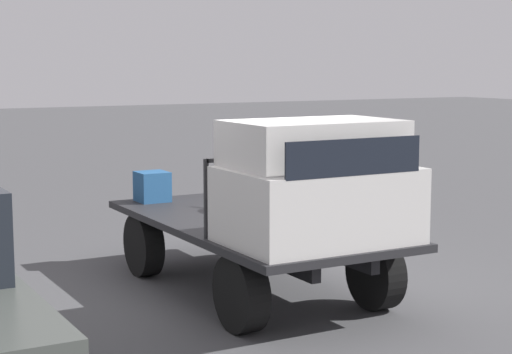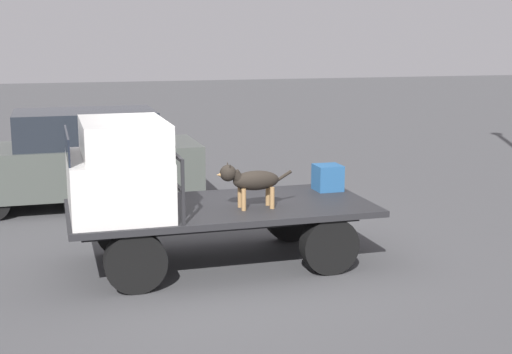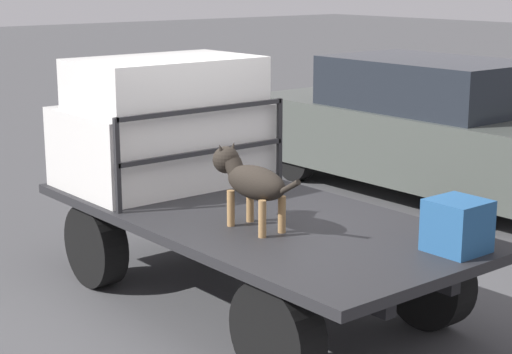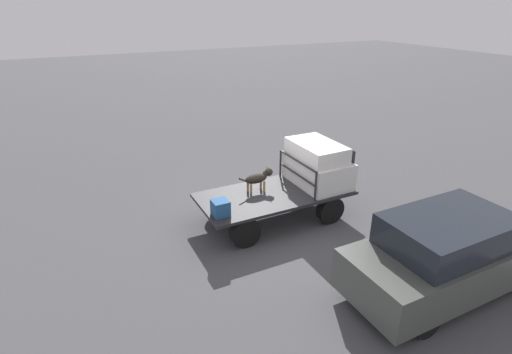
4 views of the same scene
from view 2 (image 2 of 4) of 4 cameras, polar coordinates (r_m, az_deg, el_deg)
name	(u,v)px [view 2 (image 2 of 4)]	position (r m, az deg, el deg)	size (l,w,h in m)	color
ground_plane	(222,263)	(9.72, -2.78, -6.88)	(80.00, 80.00, 0.00)	#474749
flatbed_truck	(221,221)	(9.55, -2.81, -3.53)	(4.00, 1.89, 0.81)	black
truck_cab	(119,169)	(9.17, -10.88, 0.64)	(1.22, 1.77, 1.18)	silver
truck_headboard	(170,169)	(9.26, -6.86, 0.65)	(0.04, 1.77, 0.79)	#232326
dog	(249,180)	(9.22, -0.53, -0.24)	(1.02, 0.26, 0.63)	#9E7547
cargo_crate	(328,178)	(10.41, 5.76, -0.04)	(0.37, 0.37, 0.37)	#235184
parked_sedan	(77,159)	(13.19, -14.11, 1.42)	(4.45, 1.74, 1.71)	black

